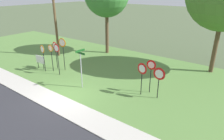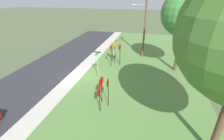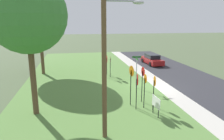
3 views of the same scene
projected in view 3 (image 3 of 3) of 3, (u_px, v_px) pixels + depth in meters
name	position (u px, v px, depth m)	size (l,w,h in m)	color
ground_plane	(154.00, 87.00, 19.11)	(160.00, 160.00, 0.00)	#4C5B3D
road_asphalt	(201.00, 84.00, 19.96)	(44.00, 6.40, 0.01)	#2D2D33
sidewalk_strip	(162.00, 86.00, 19.25)	(44.00, 1.60, 0.06)	#BCB7AD
grass_median	(89.00, 90.00, 18.05)	(44.00, 12.00, 0.04)	#567F3D
stop_sign_near_left	(143.00, 77.00, 15.06)	(0.65, 0.10, 2.66)	black
stop_sign_near_right	(154.00, 86.00, 13.64)	(0.67, 0.15, 2.38)	black
stop_sign_far_left	(137.00, 84.00, 13.73)	(0.75, 0.17, 2.50)	black
stop_sign_far_center	(131.00, 77.00, 14.40)	(0.76, 0.13, 2.89)	black
stop_sign_far_right	(145.00, 84.00, 14.03)	(0.62, 0.10, 2.41)	black
yield_sign_near_left	(104.00, 60.00, 22.04)	(0.68, 0.10, 2.41)	black
yield_sign_near_right	(111.00, 61.00, 21.84)	(0.76, 0.17, 2.30)	black
yield_sign_far_left	(107.00, 61.00, 22.91)	(0.83, 0.11, 2.18)	black
street_name_post	(137.00, 69.00, 18.31)	(0.96, 0.82, 2.90)	#9EA0A8
utility_pole	(106.00, 39.00, 9.67)	(2.10, 2.03, 9.43)	brown
notice_board	(156.00, 103.00, 13.05)	(1.10, 0.09, 1.25)	black
oak_tree_left	(27.00, 15.00, 12.10)	(4.68, 4.68, 8.61)	brown
oak_tree_right	(39.00, 15.00, 22.23)	(6.00, 6.00, 9.56)	brown
parked_sedan_distant	(152.00, 60.00, 29.03)	(4.66, 2.01, 1.39)	maroon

